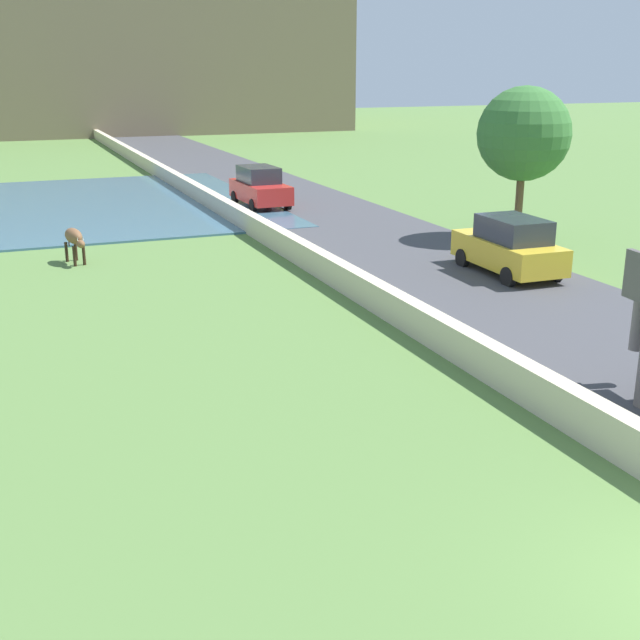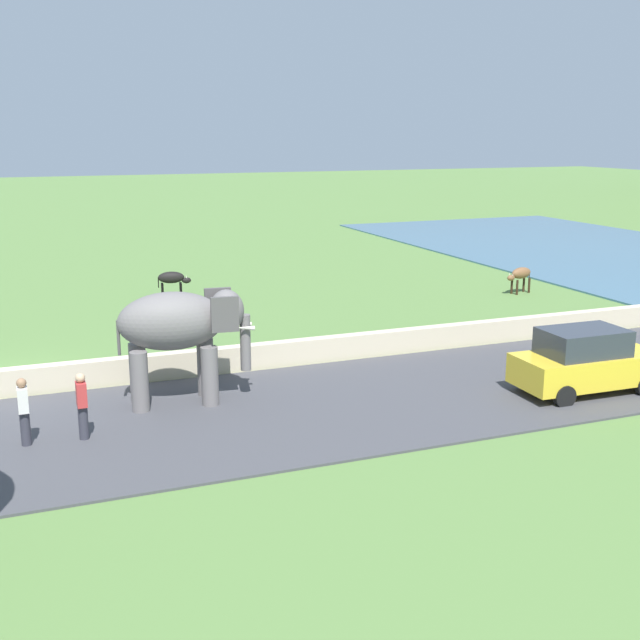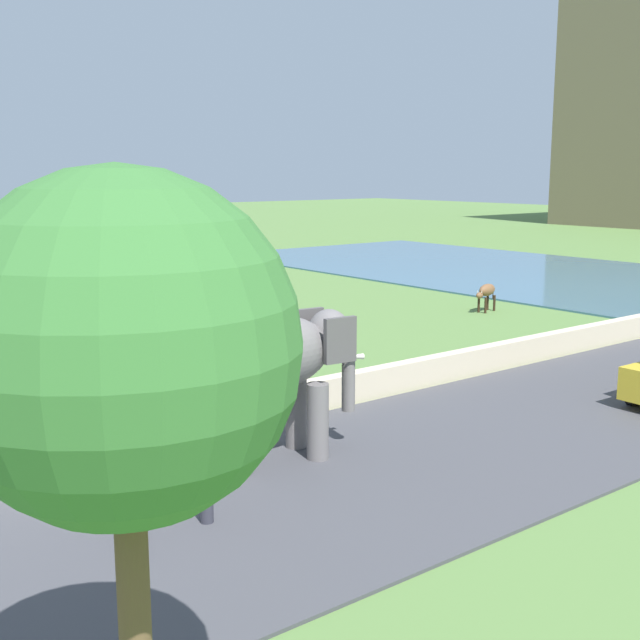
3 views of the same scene
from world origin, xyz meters
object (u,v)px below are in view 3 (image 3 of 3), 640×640
person_trailing (132,492)px  person_beside_elephant (206,475)px  cow_black (109,314)px  cow_brown (486,292)px  elephant (278,362)px

person_trailing → person_beside_elephant: bearing=85.8°
person_beside_elephant → cow_black: person_beside_elephant is taller
person_beside_elephant → person_trailing: bearing=-94.2°
person_beside_elephant → person_trailing: 1.25m
person_beside_elephant → cow_black: bearing=161.5°
cow_brown → person_beside_elephant: bearing=-61.2°
elephant → person_trailing: (1.62, -3.91, -1.16)m
person_trailing → cow_black: bearing=157.2°
cow_brown → person_trailing: bearing=-62.9°
person_beside_elephant → cow_brown: (-10.69, 19.45, -0.04)m
person_trailing → cow_black: person_trailing is taller
elephant → cow_black: elephant is taller
person_trailing → cow_black: size_ratio=1.15×
elephant → cow_brown: 19.07m
person_trailing → cow_brown: person_trailing is taller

